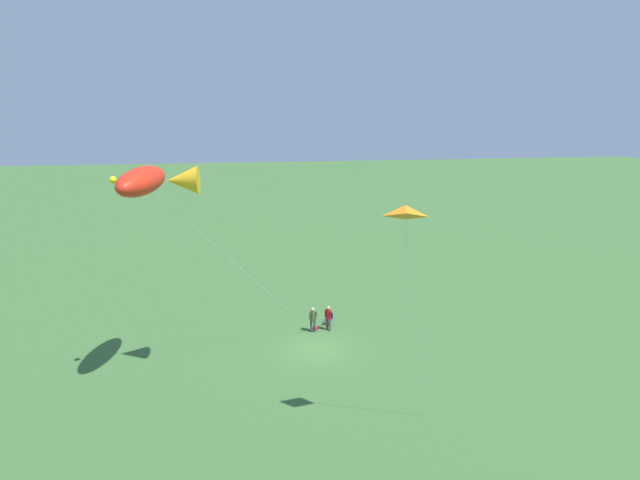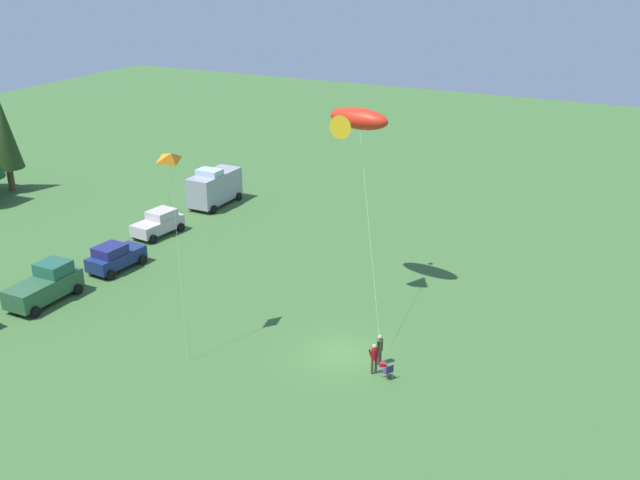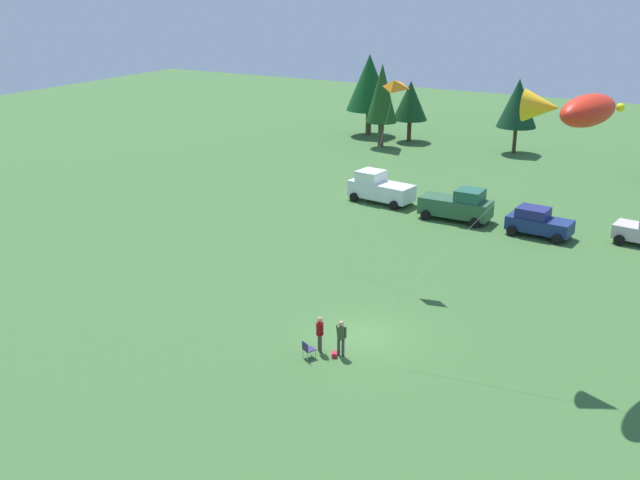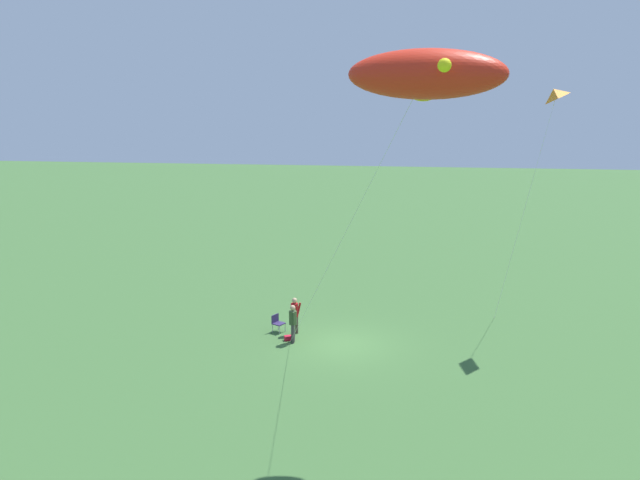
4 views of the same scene
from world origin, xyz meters
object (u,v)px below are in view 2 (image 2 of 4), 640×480
Objects in this scene: person_kite_flyer at (380,347)px; person_spectator at (374,356)px; truck_green_flatbed at (45,285)px; car_silver_compact at (159,223)px; car_navy_hatch at (115,257)px; van_motorhome_grey at (214,187)px; kite_large_fish at (355,120)px; kite_delta_orange at (171,158)px; folding_chair at (388,370)px; backpack_on_grass at (383,365)px.

person_spectator is (-1.04, -0.12, 0.00)m from person_kite_flyer.
car_silver_compact is at bearing 4.73° from truck_green_flatbed.
truck_green_flatbed reaches higher than car_silver_compact.
person_kite_flyer is 1.04m from person_spectator.
car_navy_hatch is 0.80× the size of van_motorhome_grey.
car_navy_hatch is at bearing -160.77° from car_silver_compact.
car_silver_compact is (11.29, 22.91, -0.07)m from person_spectator.
kite_large_fish is (4.70, -15.96, 10.24)m from car_navy_hatch.
person_spectator is 14.79m from kite_delta_orange.
car_silver_compact is (6.79, 1.56, 0.00)m from car_navy_hatch.
folding_chair is 1.28m from backpack_on_grass.
person_spectator is at bearing 92.88° from person_kite_flyer.
kite_large_fish is at bearing -28.21° from folding_chair.
kite_delta_orange reaches higher than car_silver_compact.
person_kite_flyer reaches higher than folding_chair.
truck_green_flatbed reaches higher than person_kite_flyer.
kite_delta_orange is (-6.14, -10.37, 9.84)m from car_navy_hatch.
folding_chair is at bearing -144.83° from backpack_on_grass.
kite_large_fish reaches higher than kite_delta_orange.
truck_green_flatbed is 1.16× the size of car_navy_hatch.
car_silver_compact is 0.39× the size of kite_delta_orange.
truck_green_flatbed is 0.93× the size of van_motorhome_grey.
backpack_on_grass is (-0.19, -0.27, -0.91)m from person_kite_flyer.
truck_green_flatbed is (-2.16, 22.08, 0.99)m from backpack_on_grass.
car_silver_compact reaches higher than backpack_on_grass.
folding_chair is at bearing -145.35° from person_spectator.
car_navy_hatch is at bearing 106.41° from kite_large_fish.
car_silver_compact is (12.60, 0.98, -0.15)m from truck_green_flatbed.
backpack_on_grass is 25.33m from car_silver_compact.
person_kite_flyer is 0.15× the size of kite_large_fish.
person_spectator is 14.73m from kite_large_fish.
car_silver_compact reaches higher than folding_chair.
kite_delta_orange is at bearing 63.76° from car_navy_hatch.
van_motorhome_grey is (14.76, 1.72, 0.69)m from car_navy_hatch.
truck_green_flatbed is (-1.15, 22.79, 0.61)m from folding_chair.
van_motorhome_grey is (7.97, 0.16, 0.69)m from car_silver_compact.
van_motorhome_grey reaches higher than person_spectator.
person_kite_flyer is 21.51m from car_navy_hatch.
car_silver_compact is (10.45, 23.06, 0.84)m from backpack_on_grass.
person_spectator is at bearing 50.49° from van_motorhome_grey.
person_kite_flyer is at bearing -38.63° from person_spectator.
car_silver_compact is at bearing 65.63° from backpack_on_grass.
folding_chair is at bearing 82.54° from car_navy_hatch.
folding_chair is 0.19× the size of car_silver_compact.
person_kite_flyer is at bearing 51.90° from van_motorhome_grey.
kite_large_fish is (9.35, 6.25, 10.70)m from folding_chair.
person_spectator is 0.40× the size of car_silver_compact.
person_spectator is at bearing 169.63° from backpack_on_grass.
van_motorhome_grey is (19.42, 23.93, 1.16)m from folding_chair.
person_kite_flyer and person_spectator have the same top height.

